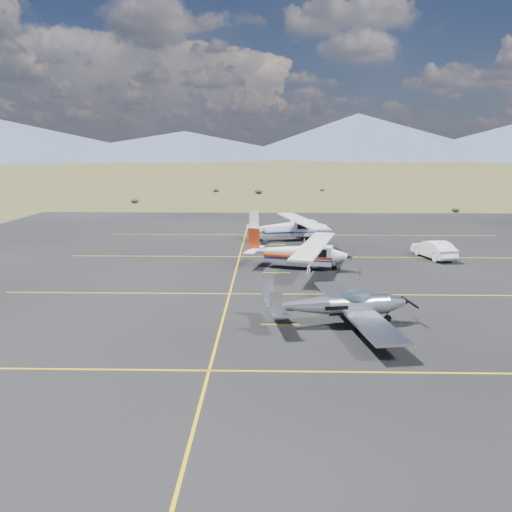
% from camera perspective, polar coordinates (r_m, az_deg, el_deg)
% --- Properties ---
extents(ground, '(1600.00, 1600.00, 0.00)m').
position_cam_1_polar(ground, '(29.20, 8.54, -5.48)').
color(ground, '#383D1C').
rests_on(ground, ground).
extents(apron, '(72.00, 72.00, 0.02)m').
position_cam_1_polar(apron, '(35.90, 7.18, -2.13)').
color(apron, black).
rests_on(apron, ground).
extents(aircraft_low_wing, '(7.37, 10.19, 2.20)m').
position_cam_1_polar(aircraft_low_wing, '(25.68, 9.65, -5.51)').
color(aircraft_low_wing, '#BABCC1').
rests_on(aircraft_low_wing, apron).
extents(aircraft_cessna, '(7.47, 11.36, 2.88)m').
position_cam_1_polar(aircraft_cessna, '(37.39, 4.92, 0.50)').
color(aircraft_cessna, white).
rests_on(aircraft_cessna, apron).
extents(aircraft_plain, '(7.78, 11.87, 3.01)m').
position_cam_1_polar(aircraft_plain, '(49.23, 3.93, 3.36)').
color(aircraft_plain, white).
rests_on(aircraft_plain, apron).
extents(sedan, '(2.67, 4.79, 1.50)m').
position_cam_1_polar(sedan, '(43.38, 19.65, 0.74)').
color(sedan, white).
rests_on(sedan, apron).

